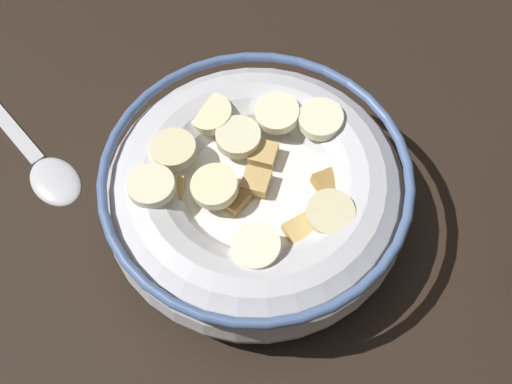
% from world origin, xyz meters
% --- Properties ---
extents(ground_plane, '(1.19, 1.19, 0.02)m').
position_xyz_m(ground_plane, '(0.00, 0.00, -0.01)').
color(ground_plane, black).
extents(cereal_bowl, '(0.18, 0.18, 0.06)m').
position_xyz_m(cereal_bowl, '(-0.00, -0.00, 0.03)').
color(cereal_bowl, silver).
rests_on(cereal_bowl, ground_plane).
extents(spoon, '(0.03, 0.14, 0.01)m').
position_xyz_m(spoon, '(0.09, -0.12, 0.00)').
color(spoon, silver).
rests_on(spoon, ground_plane).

